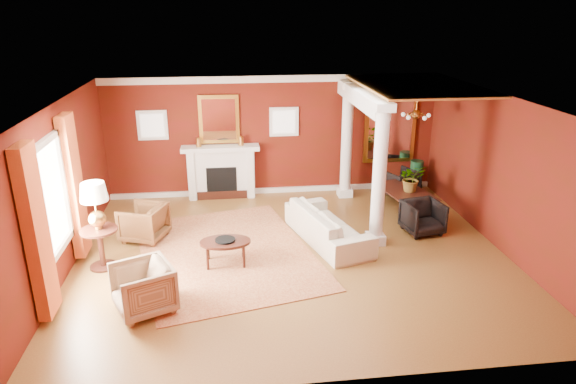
{
  "coord_description": "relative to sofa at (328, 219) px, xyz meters",
  "views": [
    {
      "loc": [
        -1.14,
        -8.62,
        4.45
      ],
      "look_at": [
        -0.04,
        0.33,
        1.15
      ],
      "focal_mm": 32.0,
      "sensor_mm": 36.0,
      "label": 1
    }
  ],
  "objects": [
    {
      "name": "armchair_leopard",
      "position": [
        -3.64,
        0.5,
        -0.05
      ],
      "size": [
        0.97,
        0.99,
        0.81
      ],
      "primitive_type": "imported",
      "rotation": [
        0.0,
        0.0,
        -1.93
      ],
      "color": "black",
      "rests_on": "ground"
    },
    {
      "name": "ground",
      "position": [
        -0.79,
        -0.55,
        -0.45
      ],
      "size": [
        8.0,
        8.0,
        0.0
      ],
      "primitive_type": "plane",
      "color": "brown",
      "rests_on": "ground"
    },
    {
      "name": "rug",
      "position": [
        -2.03,
        -0.33,
        -0.44
      ],
      "size": [
        3.9,
        4.67,
        0.02
      ],
      "primitive_type": "cube",
      "rotation": [
        0.0,
        0.0,
        0.23
      ],
      "color": "maroon",
      "rests_on": "ground"
    },
    {
      "name": "flank_window_left",
      "position": [
        -3.64,
        2.92,
        1.35
      ],
      "size": [
        0.7,
        0.07,
        0.7
      ],
      "color": "white",
      "rests_on": "room_shell"
    },
    {
      "name": "left_window",
      "position": [
        -4.69,
        -1.15,
        0.97
      ],
      "size": [
        0.21,
        2.55,
        2.6
      ],
      "color": "white",
      "rests_on": "room_shell"
    },
    {
      "name": "fireplace",
      "position": [
        -2.09,
        2.77,
        0.19
      ],
      "size": [
        1.85,
        0.42,
        1.29
      ],
      "color": "white",
      "rests_on": "ground"
    },
    {
      "name": "flank_window_right",
      "position": [
        -0.54,
        2.92,
        1.35
      ],
      "size": [
        0.7,
        0.07,
        0.7
      ],
      "color": "white",
      "rests_on": "room_shell"
    },
    {
      "name": "potted_plant",
      "position": [
        2.08,
        1.13,
        0.66
      ],
      "size": [
        0.6,
        0.65,
        0.48
      ],
      "primitive_type": "imported",
      "rotation": [
        0.0,
        0.0,
        0.08
      ],
      "color": "#26591E",
      "rests_on": "dining_table"
    },
    {
      "name": "base_trim",
      "position": [
        -0.79,
        2.91,
        -0.39
      ],
      "size": [
        8.0,
        0.08,
        0.12
      ],
      "primitive_type": "cube",
      "color": "white",
      "rests_on": "ground"
    },
    {
      "name": "crown_trim",
      "position": [
        -0.79,
        2.91,
        2.37
      ],
      "size": [
        8.0,
        0.08,
        0.16
      ],
      "primitive_type": "cube",
      "color": "white",
      "rests_on": "room_shell"
    },
    {
      "name": "dining_chair_far",
      "position": [
        2.25,
        2.29,
        -0.08
      ],
      "size": [
        0.92,
        0.9,
        0.74
      ],
      "primitive_type": "imported",
      "rotation": [
        0.0,
        0.0,
        3.55
      ],
      "color": "black",
      "rests_on": "ground"
    },
    {
      "name": "coffee_book",
      "position": [
        -2.07,
        -0.75,
        0.13
      ],
      "size": [
        0.18,
        0.02,
        0.24
      ],
      "primitive_type": "imported",
      "rotation": [
        0.0,
        0.0,
        0.02
      ],
      "color": "black",
      "rests_on": "coffee_table"
    },
    {
      "name": "side_table",
      "position": [
        -4.23,
        -0.61,
        0.64
      ],
      "size": [
        0.64,
        0.64,
        1.61
      ],
      "rotation": [
        0.0,
        0.0,
        -0.03
      ],
      "color": "black",
      "rests_on": "ground"
    },
    {
      "name": "coffee_table",
      "position": [
        -2.03,
        -0.76,
        -0.03
      ],
      "size": [
        0.92,
        0.92,
        0.46
      ],
      "rotation": [
        0.0,
        0.0,
        0.14
      ],
      "color": "black",
      "rests_on": "ground"
    },
    {
      "name": "chandelier",
      "position": [
        2.11,
        1.25,
        1.8
      ],
      "size": [
        0.6,
        0.62,
        0.75
      ],
      "color": "#BF893C",
      "rests_on": "room_shell"
    },
    {
      "name": "dining_chair_near",
      "position": [
        2.01,
        0.13,
        -0.08
      ],
      "size": [
        0.83,
        0.79,
        0.75
      ],
      "primitive_type": "imported",
      "rotation": [
        0.0,
        0.0,
        0.17
      ],
      "color": "black",
      "rests_on": "ground"
    },
    {
      "name": "sofa",
      "position": [
        0.0,
        0.0,
        0.0
      ],
      "size": [
        1.28,
        2.41,
        0.9
      ],
      "primitive_type": "imported",
      "rotation": [
        0.0,
        0.0,
        1.85
      ],
      "color": "silver",
      "rests_on": "ground"
    },
    {
      "name": "column_back",
      "position": [
        0.91,
        2.45,
        0.98
      ],
      "size": [
        0.36,
        0.36,
        2.8
      ],
      "color": "white",
      "rests_on": "ground"
    },
    {
      "name": "dining_table",
      "position": [
        2.01,
        1.18,
        -0.02
      ],
      "size": [
        0.82,
        1.64,
        0.87
      ],
      "primitive_type": "imported",
      "rotation": [
        0.0,
        0.0,
        1.75
      ],
      "color": "black",
      "rests_on": "ground"
    },
    {
      "name": "header_beam",
      "position": [
        0.91,
        1.35,
        2.17
      ],
      "size": [
        0.3,
        3.2,
        0.32
      ],
      "primitive_type": "cube",
      "color": "white",
      "rests_on": "column_front"
    },
    {
      "name": "overmantel_mirror",
      "position": [
        -2.09,
        2.91,
        1.45
      ],
      "size": [
        0.95,
        0.07,
        1.15
      ],
      "color": "gold",
      "rests_on": "fireplace"
    },
    {
      "name": "green_urn",
      "position": [
        2.71,
        2.45,
        -0.12
      ],
      "size": [
        0.35,
        0.35,
        0.85
      ],
      "color": "#133C1F",
      "rests_on": "ground"
    },
    {
      "name": "room_shell",
      "position": [
        -0.79,
        -0.55,
        1.57
      ],
      "size": [
        8.04,
        7.04,
        2.92
      ],
      "color": "#5D100D",
      "rests_on": "ground"
    },
    {
      "name": "column_front",
      "position": [
        0.91,
        -0.25,
        0.98
      ],
      "size": [
        0.36,
        0.36,
        2.8
      ],
      "color": "white",
      "rests_on": "ground"
    },
    {
      "name": "dining_mirror",
      "position": [
        2.11,
        2.9,
        1.1
      ],
      "size": [
        1.3,
        0.07,
        1.7
      ],
      "color": "gold",
      "rests_on": "room_shell"
    },
    {
      "name": "armchair_stripe",
      "position": [
        -3.29,
        -2.13,
        -0.03
      ],
      "size": [
        1.05,
        1.07,
        0.85
      ],
      "primitive_type": "imported",
      "rotation": [
        0.0,
        0.0,
        -1.15
      ],
      "color": "tan",
      "rests_on": "ground"
    },
    {
      "name": "amber_ceiling",
      "position": [
        2.06,
        1.2,
        2.42
      ],
      "size": [
        2.3,
        3.4,
        0.04
      ],
      "primitive_type": "cube",
      "color": "#C7863A",
      "rests_on": "room_shell"
    }
  ]
}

